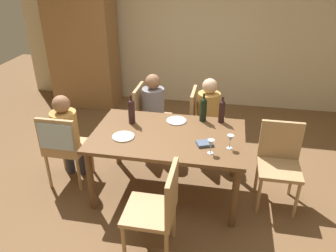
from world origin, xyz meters
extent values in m
plane|color=brown|center=(0.00, 0.00, 0.00)|extent=(10.00, 10.00, 0.00)
cube|color=beige|center=(0.00, 2.71, 1.35)|extent=(6.40, 0.12, 2.70)
cube|color=olive|center=(-1.92, 2.26, 1.05)|extent=(1.10, 0.56, 2.10)
cube|color=brown|center=(0.00, 0.00, 0.74)|extent=(1.63, 1.02, 0.04)
cylinder|color=brown|center=(-0.75, -0.44, 0.36)|extent=(0.07, 0.07, 0.72)
cylinder|color=brown|center=(0.75, -0.44, 0.36)|extent=(0.07, 0.07, 0.72)
cylinder|color=brown|center=(-0.75, 0.44, 0.36)|extent=(0.07, 0.07, 0.72)
cylinder|color=brown|center=(0.75, 0.44, 0.36)|extent=(0.07, 0.07, 0.72)
cylinder|color=tan|center=(-0.18, 1.08, 0.22)|extent=(0.04, 0.04, 0.44)
cylinder|color=tan|center=(-0.18, 0.70, 0.22)|extent=(0.04, 0.04, 0.44)
cylinder|color=tan|center=(-0.56, 1.08, 0.22)|extent=(0.04, 0.04, 0.44)
cylinder|color=tan|center=(-0.56, 0.70, 0.22)|extent=(0.04, 0.04, 0.44)
cube|color=tan|center=(-0.37, 0.89, 0.46)|extent=(0.44, 0.44, 0.04)
cube|color=tan|center=(-0.57, 0.89, 0.70)|extent=(0.04, 0.44, 0.44)
cylinder|color=tan|center=(-1.39, 0.19, 0.22)|extent=(0.04, 0.04, 0.44)
cylinder|color=tan|center=(-1.01, 0.19, 0.22)|extent=(0.04, 0.04, 0.44)
cylinder|color=tan|center=(-1.39, -0.19, 0.22)|extent=(0.04, 0.04, 0.44)
cylinder|color=tan|center=(-1.01, -0.19, 0.22)|extent=(0.04, 0.04, 0.44)
cube|color=tan|center=(-1.20, 0.00, 0.46)|extent=(0.44, 0.44, 0.04)
cube|color=tan|center=(-1.20, -0.20, 0.70)|extent=(0.44, 0.04, 0.44)
cube|color=#ADC6D6|center=(-1.20, -0.20, 0.72)|extent=(0.40, 0.07, 0.31)
cylinder|color=tan|center=(0.56, 1.08, 0.22)|extent=(0.04, 0.04, 0.44)
cylinder|color=tan|center=(0.56, 0.70, 0.22)|extent=(0.04, 0.04, 0.44)
cylinder|color=tan|center=(0.18, 1.08, 0.22)|extent=(0.04, 0.04, 0.44)
cylinder|color=tan|center=(0.18, 0.70, 0.22)|extent=(0.04, 0.04, 0.44)
cube|color=tan|center=(0.37, 0.89, 0.46)|extent=(0.44, 0.44, 0.04)
cube|color=tan|center=(0.17, 0.89, 0.70)|extent=(0.04, 0.44, 0.44)
cylinder|color=tan|center=(-0.19, -1.08, 0.22)|extent=(0.04, 0.04, 0.44)
cylinder|color=tan|center=(-0.19, -0.70, 0.22)|extent=(0.04, 0.04, 0.44)
cylinder|color=tan|center=(0.19, -1.08, 0.22)|extent=(0.04, 0.04, 0.44)
cylinder|color=tan|center=(0.19, -0.70, 0.22)|extent=(0.04, 0.04, 0.44)
cube|color=tan|center=(0.00, -0.89, 0.46)|extent=(0.44, 0.44, 0.04)
cube|color=tan|center=(0.20, -0.89, 0.70)|extent=(0.04, 0.44, 0.44)
cylinder|color=tan|center=(1.39, -0.19, 0.22)|extent=(0.04, 0.04, 0.44)
cylinder|color=tan|center=(1.01, -0.19, 0.22)|extent=(0.04, 0.04, 0.44)
cylinder|color=tan|center=(1.39, 0.19, 0.22)|extent=(0.04, 0.04, 0.44)
cylinder|color=tan|center=(1.01, 0.19, 0.22)|extent=(0.04, 0.04, 0.44)
cube|color=tan|center=(1.20, 0.00, 0.46)|extent=(0.44, 0.44, 0.04)
cube|color=tan|center=(1.20, 0.20, 0.70)|extent=(0.44, 0.04, 0.44)
cylinder|color=#33333D|center=(-0.23, 0.98, 0.23)|extent=(0.11, 0.11, 0.46)
cylinder|color=#33333D|center=(-0.23, 0.80, 0.23)|extent=(0.11, 0.11, 0.46)
cylinder|color=gray|center=(-0.37, 0.89, 0.68)|extent=(0.29, 0.29, 0.45)
sphere|color=#996B4C|center=(-0.37, 0.89, 1.01)|extent=(0.20, 0.20, 0.20)
cylinder|color=#33333D|center=(-1.28, 0.14, 0.23)|extent=(0.11, 0.11, 0.46)
cylinder|color=#33333D|center=(-1.11, 0.14, 0.23)|extent=(0.11, 0.11, 0.46)
cylinder|color=tan|center=(-1.20, 0.00, 0.69)|extent=(0.29, 0.29, 0.45)
sphere|color=#996B4C|center=(-1.20, 0.00, 1.01)|extent=(0.20, 0.20, 0.20)
cylinder|color=#33333D|center=(0.50, 0.97, 0.23)|extent=(0.11, 0.11, 0.46)
cylinder|color=#33333D|center=(0.50, 0.80, 0.23)|extent=(0.11, 0.11, 0.46)
cylinder|color=tan|center=(0.37, 0.89, 0.68)|extent=(0.29, 0.29, 0.44)
sphere|color=beige|center=(0.37, 0.89, 1.00)|extent=(0.19, 0.19, 0.19)
cylinder|color=black|center=(0.55, 0.40, 0.86)|extent=(0.07, 0.07, 0.22)
sphere|color=black|center=(0.55, 0.40, 0.99)|extent=(0.07, 0.07, 0.07)
cylinder|color=black|center=(0.55, 0.40, 1.03)|extent=(0.03, 0.03, 0.08)
cylinder|color=black|center=(0.34, 0.39, 0.87)|extent=(0.08, 0.08, 0.22)
sphere|color=black|center=(0.34, 0.39, 0.99)|extent=(0.08, 0.08, 0.08)
cylinder|color=black|center=(0.34, 0.39, 1.05)|extent=(0.03, 0.03, 0.09)
cylinder|color=black|center=(-0.45, 0.19, 0.87)|extent=(0.08, 0.08, 0.23)
sphere|color=black|center=(-0.45, 0.19, 1.00)|extent=(0.08, 0.08, 0.08)
cylinder|color=black|center=(-0.45, 0.19, 1.05)|extent=(0.03, 0.03, 0.09)
cylinder|color=silver|center=(0.65, -0.17, 0.76)|extent=(0.06, 0.06, 0.00)
cylinder|color=silver|center=(0.65, -0.17, 0.79)|extent=(0.01, 0.01, 0.07)
cone|color=silver|center=(0.65, -0.17, 0.87)|extent=(0.07, 0.07, 0.07)
cylinder|color=silver|center=(0.47, -0.29, 0.76)|extent=(0.06, 0.06, 0.00)
cylinder|color=silver|center=(0.47, -0.29, 0.79)|extent=(0.01, 0.01, 0.07)
cone|color=silver|center=(0.47, -0.29, 0.87)|extent=(0.07, 0.07, 0.07)
cylinder|color=silver|center=(-0.45, -0.15, 0.76)|extent=(0.24, 0.24, 0.01)
cylinder|color=white|center=(0.04, 0.32, 0.76)|extent=(0.23, 0.23, 0.01)
cube|color=#4C5B75|center=(0.41, -0.15, 0.77)|extent=(0.19, 0.17, 0.03)
camera|label=1|loc=(0.57, -3.04, 2.49)|focal=35.34mm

